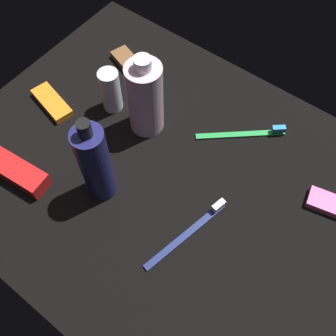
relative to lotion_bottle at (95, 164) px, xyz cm
name	(u,v)px	position (x,y,z in cm)	size (l,w,h in cm)	color
ground_plane	(168,177)	(8.08, 9.39, -9.58)	(84.00, 64.00, 1.20)	black
lotion_bottle	(95,164)	(0.00, 0.00, 0.00)	(5.33, 5.33, 20.23)	navy
bodywash_bottle	(145,98)	(-2.67, 16.54, -0.81)	(6.84, 6.84, 18.01)	silver
deodorant_stick	(111,91)	(-11.25, 15.93, -4.13)	(4.08, 4.08, 9.70)	silver
toothbrush_green	(246,133)	(14.90, 26.37, -8.38)	(14.44, 12.64, 2.10)	green
toothbrush_navy	(190,231)	(17.95, 2.80, -8.38)	(5.11, 17.83, 2.10)	navy
toothpaste_box_red	(7,166)	(-16.83, -7.80, -7.38)	(17.60, 4.40, 3.20)	red
snack_bar_orange	(52,103)	(-21.71, 8.42, -8.23)	(10.40, 4.00, 1.50)	orange
snack_bar_brown	(130,64)	(-15.68, 26.76, -8.23)	(10.40, 4.00, 1.50)	brown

